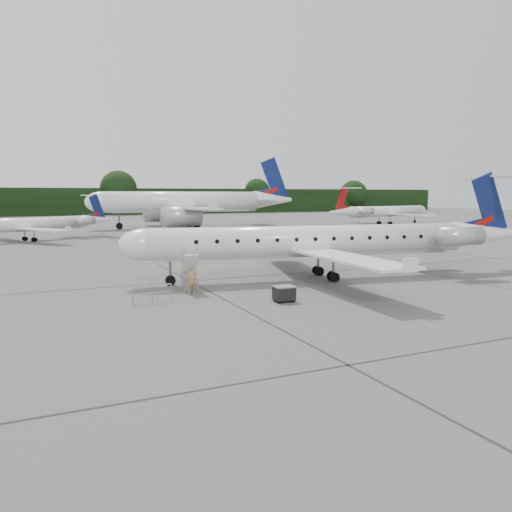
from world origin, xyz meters
name	(u,v)px	position (x,y,z in m)	size (l,w,h in m)	color
ground	(318,293)	(0.00, 0.00, 0.00)	(320.00, 320.00, 0.00)	#565654
treeline	(87,202)	(0.00, 130.00, 4.00)	(260.00, 4.00, 8.00)	black
main_regional_jet	(312,226)	(2.31, 4.65, 3.84)	(29.96, 21.57, 7.68)	white
airstair	(189,272)	(-7.01, 4.00, 1.20)	(0.85, 2.11, 2.41)	white
passenger	(192,280)	(-7.21, 2.81, 0.91)	(0.66, 0.43, 1.82)	#997A53
safety_railing	(152,294)	(-9.98, 1.40, 0.50)	(2.20, 0.08, 1.00)	gray
baggage_cart	(284,293)	(-3.11, -1.40, 0.48)	(1.12, 0.90, 0.97)	black
bg_narrowbody	(183,192)	(9.89, 63.19, 6.57)	(36.61, 26.36, 13.14)	white
bg_regional_left	(22,218)	(-16.80, 44.85, 3.06)	(23.32, 16.79, 6.12)	white
bg_regional_right	(388,206)	(50.58, 55.35, 3.72)	(28.34, 20.40, 7.43)	white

